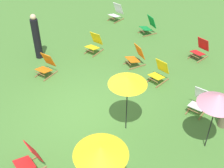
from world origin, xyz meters
The scene contains 14 objects.
ground_plane centered at (0.00, 0.00, 0.00)m, with size 40.00×40.00×0.00m, color #477A33.
deckchair_1 centered at (0.73, -2.37, 0.37)m, with size 0.54×0.80×0.83m.
deckchair_2 centered at (-0.78, 3.20, 0.37)m, with size 0.66×0.86×0.83m.
deckchair_4 centered at (-2.19, 5.53, 0.37)m, with size 0.66×0.86×0.83m.
deckchair_5 centered at (0.61, 5.47, 0.37)m, with size 0.49×0.77×0.83m.
deckchair_7 centered at (-4.24, 5.44, 0.37)m, with size 0.55×0.80×0.83m.
deckchair_8 centered at (0.52, 3.04, 0.37)m, with size 0.51×0.78×0.83m.
deckchair_9 centered at (-2.60, 0.30, 0.37)m, with size 0.65×0.85×0.83m.
deckchair_10 centered at (2.41, 2.73, 0.37)m, with size 0.62×0.84×0.83m.
deckchair_11 centered at (-2.63, 2.65, 0.37)m, with size 0.63×0.85×0.83m.
umbrella_0 centered at (3.42, 1.61, 1.72)m, with size 1.01×1.01×1.88m.
umbrella_1 centered at (1.41, 0.46, 1.78)m, with size 1.07×1.07×1.90m.
umbrella_2 centered at (2.53, -1.48, 1.53)m, with size 1.22×1.22×1.65m.
person_0 centered at (-3.82, 0.73, 0.89)m, with size 0.31×0.31×1.86m.
Camera 1 is at (5.73, -4.12, 6.48)m, focal length 47.60 mm.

